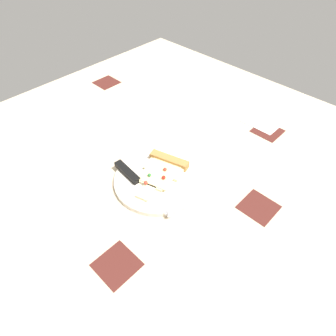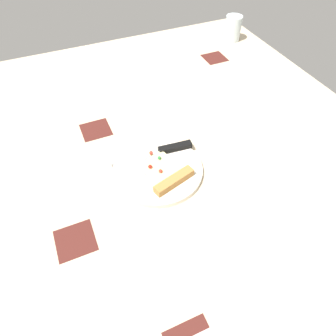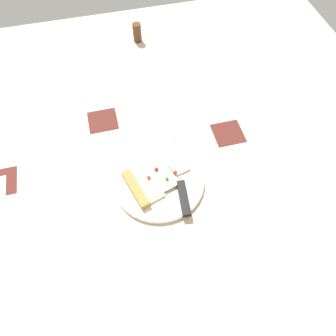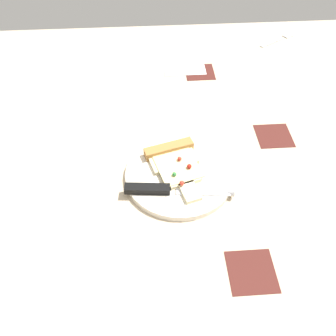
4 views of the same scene
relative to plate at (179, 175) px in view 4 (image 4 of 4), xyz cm
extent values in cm
cube|color=#C6B293|center=(3.77, 4.75, -2.23)|extent=(156.89, 156.89, 3.00)
cube|color=#4C1E19|center=(24.46, 11.54, -0.83)|extent=(9.00, 9.00, 0.20)
cube|color=#4C1E19|center=(-12.20, 25.86, -0.83)|extent=(9.00, 9.00, 0.20)
cube|color=#4C1E19|center=(-42.81, 10.42, -0.83)|extent=(9.00, 9.00, 0.20)
cylinder|color=silver|center=(0.00, 0.00, 0.00)|extent=(24.99, 24.99, 1.46)
cube|color=beige|center=(-3.84, -1.11, 1.23)|extent=(8.82, 12.24, 1.00)
cube|color=beige|center=(1.44, 0.42, 1.23)|extent=(7.38, 8.47, 1.00)
cube|color=beige|center=(6.24, 1.81, 1.23)|extent=(6.00, 4.91, 1.00)
cube|color=#F2E099|center=(-0.96, -0.28, 1.88)|extent=(12.17, 11.62, 0.30)
cube|color=#B27A3D|center=(-6.72, -1.95, 1.83)|extent=(5.84, 12.25, 2.20)
sphere|color=red|center=(-2.68, 0.26, 2.54)|extent=(1.01, 1.01, 1.01)
sphere|color=red|center=(4.66, 0.10, 2.57)|extent=(1.08, 1.08, 1.08)
sphere|color=#2D7A38|center=(1.94, -1.31, 2.51)|extent=(0.95, 0.95, 0.95)
sphere|color=#B21E14|center=(-0.13, 2.25, 2.58)|extent=(1.09, 1.09, 1.09)
cube|color=silver|center=(6.07, 4.44, 0.88)|extent=(3.13, 12.14, 0.30)
cone|color=silver|center=(6.64, 10.42, 0.88)|extent=(2.18, 2.18, 2.00)
cube|color=black|center=(4.93, -7.50, 1.53)|extent=(3.14, 10.16, 1.60)
cube|color=silver|center=(-59.21, 37.88, -0.33)|extent=(6.19, 9.19, 0.80)
cube|color=silver|center=(-63.59, 45.17, -0.33)|extent=(3.91, 4.32, 0.80)
cube|color=white|center=(-47.71, 5.88, -0.53)|extent=(13.03, 13.03, 0.40)
camera|label=1|loc=(39.18, 41.97, 62.29)|focal=31.56mm
camera|label=2|loc=(-53.05, 19.86, 63.88)|focal=32.66mm
camera|label=3|loc=(-7.70, -41.40, 74.39)|focal=33.16mm
camera|label=4|loc=(52.96, -6.25, 61.80)|focal=37.60mm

